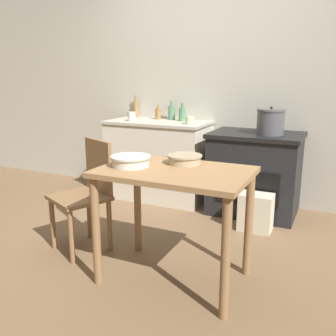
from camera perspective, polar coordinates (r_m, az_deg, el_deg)
ground_plane at (r=3.12m, az=-3.88°, el=-12.26°), size 14.00×14.00×0.00m
wall_back at (r=4.25m, az=6.49°, el=12.53°), size 8.00×0.07×2.55m
counter_cabinet at (r=4.25m, az=-1.48°, el=1.27°), size 1.13×0.61×0.88m
stove at (r=3.88m, az=13.06°, el=-0.77°), size 0.89×0.66×0.82m
work_table at (r=2.46m, az=0.97°, el=-3.24°), size 0.98×0.65×0.79m
chair at (r=3.06m, az=-12.23°, el=-3.53°), size 0.53×0.53×0.88m
flour_sack at (r=3.50m, az=13.23°, el=-6.58°), size 0.29×0.21×0.34m
stock_pot at (r=3.70m, az=15.36°, el=6.81°), size 0.27×0.27×0.27m
mixing_bowl_large at (r=2.57m, az=2.55°, el=1.43°), size 0.24×0.24×0.06m
mixing_bowl_small at (r=2.51m, az=-5.70°, el=1.17°), size 0.27×0.27×0.07m
bottle_far_left at (r=4.34m, az=-1.50°, el=8.31°), size 0.07×0.07×0.17m
bottle_left at (r=4.29m, az=0.57°, el=8.48°), size 0.08×0.08×0.21m
bottle_mid_left at (r=4.56m, az=-4.94°, el=8.99°), size 0.06×0.06×0.26m
bottle_center_left at (r=4.17m, az=2.21°, el=8.22°), size 0.08×0.08×0.20m
cup_center at (r=4.17m, az=-5.55°, el=7.81°), size 0.08×0.08×0.10m
cup_center_right at (r=3.90m, az=3.35°, el=7.27°), size 0.09×0.09×0.08m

